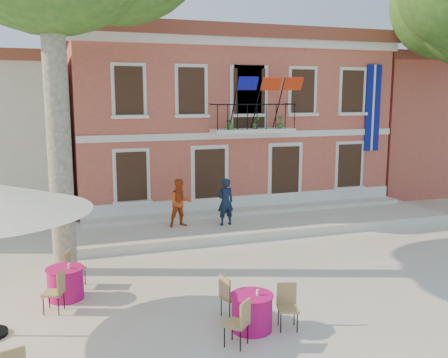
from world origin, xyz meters
TOP-DOWN VIEW (x-y plane):
  - ground at (0.00, 0.00)m, footprint 90.00×90.00m
  - main_building at (2.00, 9.99)m, footprint 13.50×9.59m
  - neighbor_east at (14.00, 11.00)m, footprint 9.40×9.40m
  - terrace at (2.00, 4.40)m, footprint 14.00×3.40m
  - pedestrian_navy at (0.38, 4.04)m, footprint 0.65×0.46m
  - pedestrian_orange at (-1.18, 4.35)m, footprint 0.87×0.70m
  - cafe_table_0 at (-5.12, -0.25)m, footprint 1.09×1.94m
  - cafe_table_1 at (-1.49, -3.17)m, footprint 1.82×1.80m

SIDE VIEW (x-z plane):
  - ground at x=0.00m, z-range 0.00..0.00m
  - terrace at x=2.00m, z-range 0.00..0.30m
  - cafe_table_0 at x=-5.12m, z-range -0.05..0.90m
  - cafe_table_1 at x=-1.49m, z-range -0.05..0.90m
  - pedestrian_navy at x=0.38m, z-range 0.30..1.97m
  - pedestrian_orange at x=-1.18m, z-range 0.30..1.98m
  - neighbor_east at x=14.00m, z-range 0.02..6.42m
  - main_building at x=2.00m, z-range 0.03..7.53m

